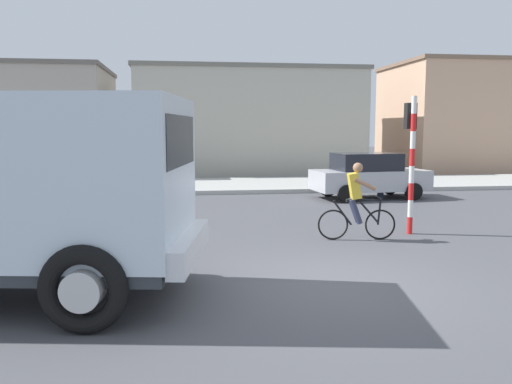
# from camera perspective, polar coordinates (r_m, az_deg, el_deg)

# --- Properties ---
(ground_plane) EXTENTS (120.00, 120.00, 0.00)m
(ground_plane) POSITION_cam_1_polar(r_m,az_deg,el_deg) (8.42, 8.36, -10.12)
(ground_plane) COLOR #4C4C51
(sidewalk_far) EXTENTS (80.00, 5.00, 0.16)m
(sidewalk_far) POSITION_cam_1_polar(r_m,az_deg,el_deg) (21.96, -1.86, 0.77)
(sidewalk_far) COLOR #ADADA8
(sidewalk_far) RESTS_ON ground
(truck_foreground) EXTENTS (5.75, 3.48, 2.90)m
(truck_foreground) POSITION_cam_1_polar(r_m,az_deg,el_deg) (8.23, -26.04, 0.71)
(truck_foreground) COLOR silver
(truck_foreground) RESTS_ON ground
(cyclist) EXTENTS (1.72, 0.53, 1.72)m
(cyclist) POSITION_cam_1_polar(r_m,az_deg,el_deg) (11.68, 10.97, -1.01)
(cyclist) COLOR black
(cyclist) RESTS_ON ground
(traffic_light_pole) EXTENTS (0.24, 0.43, 3.20)m
(traffic_light_pole) POSITION_cam_1_polar(r_m,az_deg,el_deg) (12.62, 16.66, 4.90)
(traffic_light_pole) COLOR red
(traffic_light_pole) RESTS_ON ground
(car_red_near) EXTENTS (4.15, 2.18, 1.60)m
(car_red_near) POSITION_cam_1_polar(r_m,az_deg,el_deg) (18.76, 12.27, 1.80)
(car_red_near) COLOR #B7B7BC
(car_red_near) RESTS_ON ground
(pedestrian_near_kerb) EXTENTS (0.34, 0.22, 1.62)m
(pedestrian_near_kerb) POSITION_cam_1_polar(r_m,az_deg,el_deg) (18.70, 13.55, 1.84)
(pedestrian_near_kerb) COLOR #2D334C
(pedestrian_near_kerb) RESTS_ON ground
(building_corner_left) EXTENTS (8.63, 6.95, 5.55)m
(building_corner_left) POSITION_cam_1_polar(r_m,az_deg,el_deg) (29.39, -24.11, 7.01)
(building_corner_left) COLOR #9E9389
(building_corner_left) RESTS_ON ground
(building_mid_block) EXTENTS (12.01, 6.69, 5.62)m
(building_mid_block) POSITION_cam_1_polar(r_m,az_deg,el_deg) (28.97, -1.00, 7.70)
(building_mid_block) COLOR #B2AD9E
(building_mid_block) RESTS_ON ground
(building_corner_right) EXTENTS (11.44, 7.05, 6.22)m
(building_corner_right) POSITION_cam_1_polar(r_m,az_deg,el_deg) (34.09, 23.99, 7.50)
(building_corner_right) COLOR tan
(building_corner_right) RESTS_ON ground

